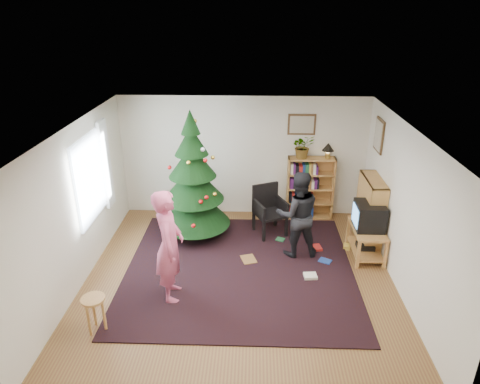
{
  "coord_description": "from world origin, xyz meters",
  "views": [
    {
      "loc": [
        0.22,
        -5.82,
        4.11
      ],
      "look_at": [
        -0.02,
        1.05,
        1.1
      ],
      "focal_mm": 32.0,
      "sensor_mm": 36.0,
      "label": 1
    }
  ],
  "objects_px": {
    "christmas_tree": "(193,186)",
    "table_lamp": "(328,148)",
    "tv_stand": "(366,239)",
    "person_by_chair": "(298,214)",
    "stool": "(94,305)",
    "bookshelf_right": "(370,211)",
    "person_standing": "(169,246)",
    "armchair": "(270,207)",
    "bookshelf_back": "(310,187)",
    "picture_back": "(302,124)",
    "picture_right": "(379,135)",
    "crt_tv": "(369,216)",
    "potted_plant": "(303,146)"
  },
  "relations": [
    {
      "from": "christmas_tree",
      "to": "tv_stand",
      "type": "relative_size",
      "value": 2.66
    },
    {
      "from": "person_by_chair",
      "to": "person_standing",
      "type": "bearing_deg",
      "value": 26.42
    },
    {
      "from": "potted_plant",
      "to": "table_lamp",
      "type": "relative_size",
      "value": 1.51
    },
    {
      "from": "bookshelf_back",
      "to": "person_standing",
      "type": "distance_m",
      "value": 3.68
    },
    {
      "from": "tv_stand",
      "to": "person_standing",
      "type": "bearing_deg",
      "value": -158.2
    },
    {
      "from": "picture_right",
      "to": "table_lamp",
      "type": "distance_m",
      "value": 1.08
    },
    {
      "from": "crt_tv",
      "to": "armchair",
      "type": "bearing_deg",
      "value": 154.3
    },
    {
      "from": "person_standing",
      "to": "potted_plant",
      "type": "relative_size",
      "value": 3.67
    },
    {
      "from": "picture_back",
      "to": "crt_tv",
      "type": "height_order",
      "value": "picture_back"
    },
    {
      "from": "stool",
      "to": "potted_plant",
      "type": "relative_size",
      "value": 1.12
    },
    {
      "from": "christmas_tree",
      "to": "bookshelf_right",
      "type": "xyz_separation_m",
      "value": [
        3.24,
        -0.22,
        -0.36
      ]
    },
    {
      "from": "armchair",
      "to": "crt_tv",
      "type": "bearing_deg",
      "value": -49.79
    },
    {
      "from": "picture_back",
      "to": "person_by_chair",
      "type": "xyz_separation_m",
      "value": [
        -0.16,
        -1.65,
        -1.16
      ]
    },
    {
      "from": "potted_plant",
      "to": "picture_back",
      "type": "bearing_deg",
      "value": 103.81
    },
    {
      "from": "bookshelf_back",
      "to": "tv_stand",
      "type": "bearing_deg",
      "value": -60.92
    },
    {
      "from": "christmas_tree",
      "to": "table_lamp",
      "type": "height_order",
      "value": "christmas_tree"
    },
    {
      "from": "stool",
      "to": "person_by_chair",
      "type": "relative_size",
      "value": 0.34
    },
    {
      "from": "picture_back",
      "to": "person_standing",
      "type": "xyz_separation_m",
      "value": [
        -2.15,
        -2.93,
        -1.07
      ]
    },
    {
      "from": "picture_right",
      "to": "stool",
      "type": "height_order",
      "value": "picture_right"
    },
    {
      "from": "picture_right",
      "to": "table_lamp",
      "type": "relative_size",
      "value": 1.89
    },
    {
      "from": "bookshelf_right",
      "to": "tv_stand",
      "type": "bearing_deg",
      "value": 163.51
    },
    {
      "from": "bookshelf_right",
      "to": "table_lamp",
      "type": "xyz_separation_m",
      "value": [
        -0.66,
        1.1,
        0.85
      ]
    },
    {
      "from": "tv_stand",
      "to": "person_standing",
      "type": "height_order",
      "value": "person_standing"
    },
    {
      "from": "picture_back",
      "to": "stool",
      "type": "xyz_separation_m",
      "value": [
        -3.05,
        -3.73,
        -1.53
      ]
    },
    {
      "from": "bookshelf_right",
      "to": "stool",
      "type": "relative_size",
      "value": 2.42
    },
    {
      "from": "christmas_tree",
      "to": "person_standing",
      "type": "xyz_separation_m",
      "value": [
        -0.1,
        -1.92,
        -0.15
      ]
    },
    {
      "from": "tv_stand",
      "to": "person_by_chair",
      "type": "distance_m",
      "value": 1.32
    },
    {
      "from": "bookshelf_back",
      "to": "person_standing",
      "type": "height_order",
      "value": "person_standing"
    },
    {
      "from": "picture_right",
      "to": "bookshelf_back",
      "type": "bearing_deg",
      "value": 151.61
    },
    {
      "from": "potted_plant",
      "to": "bookshelf_right",
      "type": "bearing_deg",
      "value": -43.53
    },
    {
      "from": "picture_right",
      "to": "person_standing",
      "type": "relative_size",
      "value": 0.34
    },
    {
      "from": "crt_tv",
      "to": "table_lamp",
      "type": "height_order",
      "value": "table_lamp"
    },
    {
      "from": "crt_tv",
      "to": "potted_plant",
      "type": "relative_size",
      "value": 1.09
    },
    {
      "from": "table_lamp",
      "to": "picture_back",
      "type": "bearing_deg",
      "value": 165.79
    },
    {
      "from": "bookshelf_right",
      "to": "person_standing",
      "type": "height_order",
      "value": "person_standing"
    },
    {
      "from": "tv_stand",
      "to": "stool",
      "type": "height_order",
      "value": "tv_stand"
    },
    {
      "from": "bookshelf_back",
      "to": "table_lamp",
      "type": "bearing_deg",
      "value": 0.0
    },
    {
      "from": "bookshelf_back",
      "to": "tv_stand",
      "type": "height_order",
      "value": "bookshelf_back"
    },
    {
      "from": "bookshelf_right",
      "to": "tv_stand",
      "type": "height_order",
      "value": "bookshelf_right"
    },
    {
      "from": "bookshelf_right",
      "to": "armchair",
      "type": "xyz_separation_m",
      "value": [
        -1.8,
        0.4,
        -0.14
      ]
    },
    {
      "from": "bookshelf_back",
      "to": "crt_tv",
      "type": "distance_m",
      "value": 1.72
    },
    {
      "from": "armchair",
      "to": "person_by_chair",
      "type": "relative_size",
      "value": 0.62
    },
    {
      "from": "table_lamp",
      "to": "bookshelf_right",
      "type": "bearing_deg",
      "value": -59.14
    },
    {
      "from": "armchair",
      "to": "potted_plant",
      "type": "height_order",
      "value": "potted_plant"
    },
    {
      "from": "bookshelf_right",
      "to": "armchair",
      "type": "bearing_deg",
      "value": 77.42
    },
    {
      "from": "christmas_tree",
      "to": "armchair",
      "type": "bearing_deg",
      "value": 7.09
    },
    {
      "from": "christmas_tree",
      "to": "table_lamp",
      "type": "bearing_deg",
      "value": 18.73
    },
    {
      "from": "person_standing",
      "to": "armchair",
      "type": "bearing_deg",
      "value": -42.88
    },
    {
      "from": "christmas_tree",
      "to": "tv_stand",
      "type": "distance_m",
      "value": 3.26
    },
    {
      "from": "bookshelf_right",
      "to": "potted_plant",
      "type": "distance_m",
      "value": 1.82
    }
  ]
}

